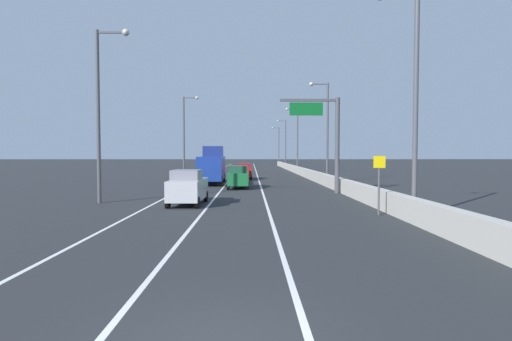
{
  "coord_description": "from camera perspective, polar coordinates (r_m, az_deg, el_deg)",
  "views": [
    {
      "loc": [
        0.52,
        -6.33,
        3.11
      ],
      "look_at": [
        1.16,
        39.79,
        1.18
      ],
      "focal_mm": 28.11,
      "sensor_mm": 36.0,
      "label": 1
    }
  ],
  "objects": [
    {
      "name": "ground_plane",
      "position": [
        70.4,
        -1.21,
        -0.14
      ],
      "size": [
        320.0,
        320.0,
        0.0
      ],
      "primitive_type": "plane",
      "color": "#26282B"
    },
    {
      "name": "lamp_post_right_near",
      "position": [
        21.1,
        21.19,
        10.67
      ],
      "size": [
        2.14,
        0.44,
        10.89
      ],
      "color": "#4C4C51",
      "rests_on": "ground_plane"
    },
    {
      "name": "car_silver_0",
      "position": [
        24.78,
        -9.67,
        -2.38
      ],
      "size": [
        2.04,
        4.39,
        2.15
      ],
      "color": "#B7B7BC",
      "rests_on": "ground_plane"
    },
    {
      "name": "overhead_sign_gantry",
      "position": [
        31.97,
        10.21,
        5.25
      ],
      "size": [
        4.68,
        0.36,
        7.5
      ],
      "color": "#47474C",
      "rests_on": "ground_plane"
    },
    {
      "name": "lamp_post_right_second",
      "position": [
        44.56,
        9.83,
        6.34
      ],
      "size": [
        2.14,
        0.44,
        10.89
      ],
      "color": "#4C4C51",
      "rests_on": "ground_plane"
    },
    {
      "name": "box_truck",
      "position": [
        41.8,
        -6.28,
        0.56
      ],
      "size": [
        2.62,
        8.04,
        3.93
      ],
      "color": "navy",
      "rests_on": "ground_plane"
    },
    {
      "name": "lamp_post_left_mid",
      "position": [
        55.36,
        -9.99,
        5.56
      ],
      "size": [
        2.14,
        0.44,
        10.89
      ],
      "color": "#4C4C51",
      "rests_on": "ground_plane"
    },
    {
      "name": "lane_stripe_center",
      "position": [
        61.46,
        -3.14,
        -0.51
      ],
      "size": [
        0.16,
        130.0,
        0.0
      ],
      "primitive_type": "cube",
      "color": "silver",
      "rests_on": "ground_plane"
    },
    {
      "name": "car_green_2",
      "position": [
        36.31,
        -2.5,
        -0.92
      ],
      "size": [
        1.91,
        4.51,
        2.04
      ],
      "color": "#196033",
      "rests_on": "ground_plane"
    },
    {
      "name": "car_red_1",
      "position": [
        49.34,
        -1.64,
        -0.09
      ],
      "size": [
        1.89,
        4.09,
        1.95
      ],
      "color": "red",
      "rests_on": "ground_plane"
    },
    {
      "name": "speed_advisory_sign",
      "position": [
        21.21,
        17.11,
        -1.36
      ],
      "size": [
        0.6,
        0.11,
        3.0
      ],
      "color": "#4C4C51",
      "rests_on": "ground_plane"
    },
    {
      "name": "lane_stripe_right",
      "position": [
        61.42,
        0.13,
        -0.51
      ],
      "size": [
        0.16,
        130.0,
        0.0
      ],
      "primitive_type": "cube",
      "color": "silver",
      "rests_on": "ground_plane"
    },
    {
      "name": "jersey_barrier_right",
      "position": [
        46.99,
        8.29,
        -0.76
      ],
      "size": [
        0.6,
        120.0,
        1.1
      ],
      "primitive_type": "cube",
      "color": "#B2ADA3",
      "rests_on": "ground_plane"
    },
    {
      "name": "lamp_post_right_fourth",
      "position": [
        92.73,
        4.09,
        4.3
      ],
      "size": [
        2.14,
        0.44,
        10.89
      ],
      "color": "#4C4C51",
      "rests_on": "ground_plane"
    },
    {
      "name": "lamp_post_right_third",
      "position": [
        68.53,
        5.72,
        4.97
      ],
      "size": [
        2.14,
        0.44,
        10.89
      ],
      "color": "#4C4C51",
      "rests_on": "ground_plane"
    },
    {
      "name": "lane_stripe_left",
      "position": [
        61.71,
        -6.39,
        -0.51
      ],
      "size": [
        0.16,
        130.0,
        0.0
      ],
      "primitive_type": "cube",
      "color": "silver",
      "rests_on": "ground_plane"
    },
    {
      "name": "lamp_post_left_near",
      "position": [
        27.21,
        -21.09,
        8.76
      ],
      "size": [
        2.14,
        0.44,
        10.89
      ],
      "color": "#4C4C51",
      "rests_on": "ground_plane"
    },
    {
      "name": "lamp_post_right_fifth",
      "position": [
        116.98,
        3.15,
        3.91
      ],
      "size": [
        2.14,
        0.44,
        10.89
      ],
      "color": "#4C4C51",
      "rests_on": "ground_plane"
    }
  ]
}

